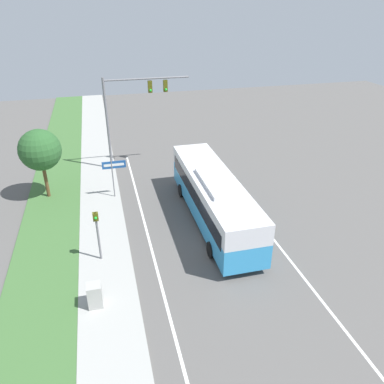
{
  "coord_description": "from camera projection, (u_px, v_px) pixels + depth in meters",
  "views": [
    {
      "loc": [
        -5.68,
        -16.87,
        12.77
      ],
      "look_at": [
        -0.4,
        3.8,
        1.68
      ],
      "focal_mm": 35.0,
      "sensor_mm": 36.0,
      "label": 1
    }
  ],
  "objects": [
    {
      "name": "ground_plane",
      "position": [
        215.0,
        246.0,
        21.64
      ],
      "size": [
        80.0,
        80.0,
        0.0
      ],
      "primitive_type": "plane",
      "color": "#565451"
    },
    {
      "name": "sidewalk",
      "position": [
        106.0,
        262.0,
        20.25
      ],
      "size": [
        2.8,
        80.0,
        0.12
      ],
      "color": "#9E9E99",
      "rests_on": "ground_plane"
    },
    {
      "name": "grass_verge",
      "position": [
        43.0,
        272.0,
        19.55
      ],
      "size": [
        3.6,
        80.0,
        0.1
      ],
      "color": "#3D6633",
      "rests_on": "ground_plane"
    },
    {
      "name": "lane_divider_near",
      "position": [
        153.0,
        256.0,
        20.84
      ],
      "size": [
        0.14,
        30.0,
        0.01
      ],
      "color": "silver",
      "rests_on": "ground_plane"
    },
    {
      "name": "lane_divider_far",
      "position": [
        272.0,
        237.0,
        22.43
      ],
      "size": [
        0.14,
        30.0,
        0.01
      ],
      "color": "silver",
      "rests_on": "ground_plane"
    },
    {
      "name": "bus",
      "position": [
        213.0,
        195.0,
        23.35
      ],
      "size": [
        2.74,
        11.83,
        3.29
      ],
      "color": "#3393D1",
      "rests_on": "ground_plane"
    },
    {
      "name": "signal_gantry",
      "position": [
        130.0,
        105.0,
        29.33
      ],
      "size": [
        6.72,
        0.41,
        7.5
      ],
      "color": "slate",
      "rests_on": "ground_plane"
    },
    {
      "name": "pedestrian_signal",
      "position": [
        97.0,
        229.0,
        19.54
      ],
      "size": [
        0.28,
        0.34,
        3.0
      ],
      "color": "slate",
      "rests_on": "ground_plane"
    },
    {
      "name": "street_sign",
      "position": [
        114.0,
        171.0,
        25.95
      ],
      "size": [
        1.62,
        0.08,
        2.86
      ],
      "color": "slate",
      "rests_on": "ground_plane"
    },
    {
      "name": "utility_cabinet",
      "position": [
        95.0,
        295.0,
        17.05
      ],
      "size": [
        0.65,
        0.62,
        1.2
      ],
      "color": "#A8A8A3",
      "rests_on": "sidewalk"
    },
    {
      "name": "roadside_tree",
      "position": [
        40.0,
        150.0,
        25.29
      ],
      "size": [
        2.83,
        2.83,
        4.95
      ],
      "color": "brown",
      "rests_on": "grass_verge"
    }
  ]
}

